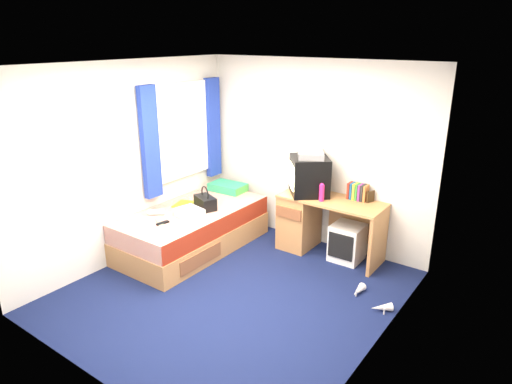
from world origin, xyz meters
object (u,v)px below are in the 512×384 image
Objects in this scene: magazine at (184,204)px; colour_swatch_fan at (159,222)px; picture_frame at (371,197)px; pink_water_bottle at (322,193)px; aerosol_can at (320,190)px; handbag at (205,202)px; crt_tv at (309,176)px; vcr at (310,154)px; white_heels at (369,299)px; desk at (312,220)px; towel at (190,213)px; storage_cube at (347,242)px; water_bottle at (156,212)px; bed at (193,229)px; remote_control at (163,223)px; pillow at (228,187)px.

magazine reaches higher than colour_swatch_fan.
picture_frame is at bearing 24.59° from magazine.
pink_water_bottle is (-0.50, -0.31, 0.03)m from picture_frame.
handbag is (-1.25, -0.74, -0.21)m from aerosol_can.
crt_tv is 1.93m from colour_swatch_fan.
white_heels is at bearing 24.26° from vcr.
desk is 1.56m from towel.
picture_frame is (0.76, 0.17, -0.17)m from crt_tv.
desk reaches higher than storage_cube.
water_bottle is (-1.43, -1.28, -0.69)m from vcr.
bed is 0.55m from water_bottle.
water_bottle is at bearing -139.35° from desk.
water_bottle is (-2.19, -1.45, -0.24)m from picture_frame.
crt_tv reaches higher than desk.
vcr reaches higher than bed.
crt_tv is 3.27× the size of water_bottle.
bed is 0.40m from towel.
remote_control is (-0.07, -0.68, -0.08)m from handbag.
white_heels is at bearing -16.08° from pillow.
white_heels is (2.28, -0.00, -0.59)m from handbag.
white_heels is at bearing -45.87° from picture_frame.
magazine is 1.75× the size of remote_control.
handbag reaches higher than colour_swatch_fan.
pillow is 1.49m from aerosol_can.
storage_cube is at bearing 55.68° from vcr.
pillow is at bearing -179.20° from aerosol_can.
pillow is 1.37m from desk.
magazine is (-2.17, -0.99, -0.27)m from picture_frame.
picture_frame is 0.70× the size of water_bottle.
aerosol_can reaches higher than picture_frame.
storage_cube is at bearing 32.39° from water_bottle.
aerosol_can is 0.51× the size of handbag.
remote_control is at bearing -164.02° from white_heels.
remote_control is at bearing -133.25° from aerosol_can.
magazine reaches higher than bed.
picture_frame reaches higher than white_heels.
pink_water_bottle is 0.54× the size of handbag.
colour_swatch_fan is at bearing -72.60° from magazine.
water_bottle reaches higher than magazine.
storage_cube is 0.95m from crt_tv.
bed is 5.39× the size of handbag.
handbag is 0.34m from magazine.
bed is 1.65m from crt_tv.
magazine is at bearing 87.48° from water_bottle.
aerosol_can reaches higher than colour_swatch_fan.
desk is 3.05× the size of vcr.
magazine is at bearing 122.12° from remote_control.
handbag is at bearing 95.56° from towel.
handbag is (-1.08, -0.76, -0.36)m from crt_tv.
pink_water_bottle is 1.00× the size of water_bottle.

